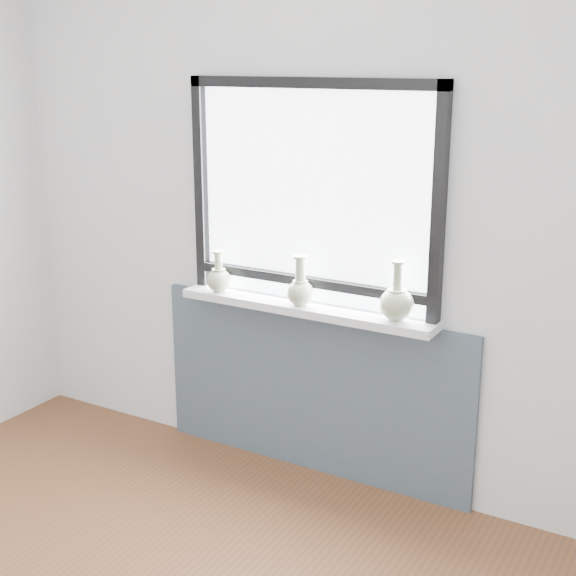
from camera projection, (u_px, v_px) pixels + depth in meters
The scene contains 7 objects.
back_wall at pixel (315, 218), 3.80m from camera, with size 3.60×0.02×2.60m, color silver.
apron_panel at pixel (311, 390), 4.02m from camera, with size 1.70×0.03×0.86m, color #465263.
windowsill at pixel (305, 308), 3.83m from camera, with size 1.32×0.18×0.04m, color white.
window at pixel (312, 190), 3.73m from camera, with size 1.30×0.06×1.05m.
vase_a at pixel (219, 278), 4.02m from camera, with size 0.13×0.13×0.21m.
vase_b at pixel (300, 289), 3.79m from camera, with size 0.13×0.13×0.24m.
vase_c at pixel (397, 302), 3.57m from camera, with size 0.16×0.16×0.27m.
Camera 1 is at (1.77, -1.49, 2.03)m, focal length 50.00 mm.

